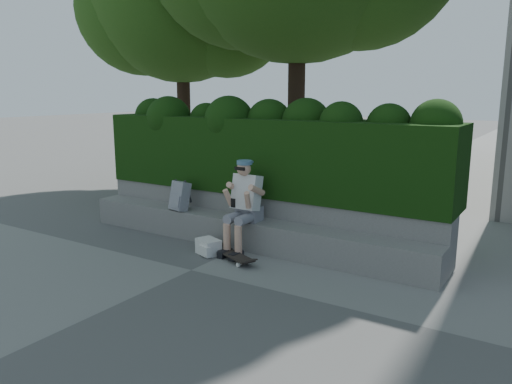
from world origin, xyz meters
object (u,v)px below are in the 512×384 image
Objects in this scene: skateboard at (232,255)px; backpack_plaid at (180,196)px; backpack_ground at (208,247)px; person at (244,203)px.

backpack_plaid is at bearing -176.58° from skateboard.
skateboard is 0.44m from backpack_ground.
skateboard is 1.60m from backpack_plaid.
backpack_ground is at bearing -158.89° from skateboard.
backpack_ground is (-0.37, -0.40, -0.64)m from person.
backpack_plaid reaches higher than skateboard.
backpack_ground is at bearing -132.56° from person.
person is 2.93× the size of backpack_plaid.
backpack_ground is (0.95, -0.49, -0.57)m from backpack_plaid.
backpack_plaid reaches higher than backpack_ground.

